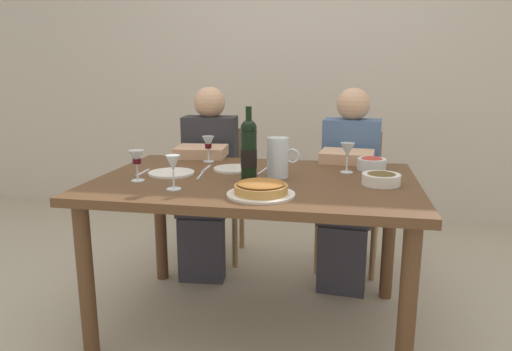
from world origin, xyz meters
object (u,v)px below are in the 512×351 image
Objects in this scene: dining_table at (256,197)px; wine_bottle at (249,150)px; chair_left at (215,184)px; wine_glass_left_diner at (347,151)px; salad_bowl at (372,163)px; chair_right at (350,190)px; wine_glass_centre at (208,144)px; dinner_plate_right_setting at (171,173)px; water_pitcher at (278,160)px; dinner_plate_left_setting at (234,169)px; wine_glass_spare at (173,165)px; baked_tart at (261,189)px; olive_bowl at (381,178)px; wine_glass_right_diner at (137,159)px; diner_left at (208,174)px; diner_right at (348,180)px.

wine_bottle is at bearing -118.79° from dining_table.
wine_glass_left_diner is at bearing 136.91° from chair_left.
chair_right is at bearing 98.85° from salad_bowl.
wine_glass_centre is 0.64× the size of dinner_plate_right_setting.
water_pitcher is 1.29× the size of salad_bowl.
dinner_plate_left_setting is at bearing 131.05° from dining_table.
wine_glass_left_diner is 1.04× the size of wine_glass_centre.
wine_glass_centre is at bearing 144.73° from water_pitcher.
dining_table is 6.64× the size of dinner_plate_right_setting.
chair_right is at bearing 34.33° from wine_glass_centre.
wine_glass_spare is at bearing 92.19° from chair_left.
dinner_plate_right_setting is (-0.51, 0.31, -0.02)m from baked_tart.
wine_glass_left_diner reaches higher than olive_bowl.
wine_bottle is 0.39× the size of chair_right.
wine_glass_right_diner is 0.96× the size of wine_glass_spare.
salad_bowl is 1.07m from diner_left.
water_pitcher is at bearing 36.41° from wine_bottle.
wine_glass_spare is at bearing -28.37° from wine_glass_right_diner.
wine_glass_right_diner is 0.22m from dinner_plate_right_setting.
wine_glass_spare is 0.66× the size of dinner_plate_right_setting.
dining_table is 1.72× the size of chair_left.
baked_tart is 1.25× the size of dinner_plate_right_setting.
wine_glass_spare is 1.24m from chair_left.
diner_left is 1.00× the size of diner_right.
baked_tart is 1.95× the size of wine_glass_centre.
wine_bottle is 0.30m from baked_tart.
baked_tart is 0.40m from wine_glass_spare.
salad_bowl is (0.55, 0.31, 0.13)m from dining_table.
wine_bottle is 1.59× the size of dinner_plate_left_setting.
dinner_plate_right_setting is at bearing 58.02° from wine_glass_right_diner.
chair_left is 1.00× the size of chair_right.
wine_glass_spare is 0.17× the size of chair_left.
salad_bowl is at bearing 30.27° from water_pitcher.
salad_bowl is 0.69× the size of dinner_plate_left_setting.
diner_left is (-0.30, 0.50, -0.15)m from dinner_plate_left_setting.
dining_table is at bearing 41.67° from wine_glass_spare.
diner_right is (0.97, 0.82, -0.25)m from wine_glass_right_diner.
dinner_plate_right_setting is at bearing 178.41° from olive_bowl.
baked_tart is at bearing -150.21° from olive_bowl.
salad_bowl is 0.71m from dinner_plate_left_setting.
dining_table is at bearing -154.67° from water_pitcher.
dinner_plate_right_setting is at bearing -162.89° from salad_bowl.
chair_right reaches higher than dining_table.
dinner_plate_left_setting is at bearing 55.92° from chair_right.
dining_table is at bearing 118.38° from diner_left.
dinner_plate_left_setting is at bearing 154.13° from water_pitcher.
diner_right is at bearing 69.56° from baked_tart.
olive_bowl is 0.20× the size of chair_right.
chair_left is at bearing 123.10° from water_pitcher.
dinner_plate_right_setting is at bearing 112.76° from wine_glass_spare.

